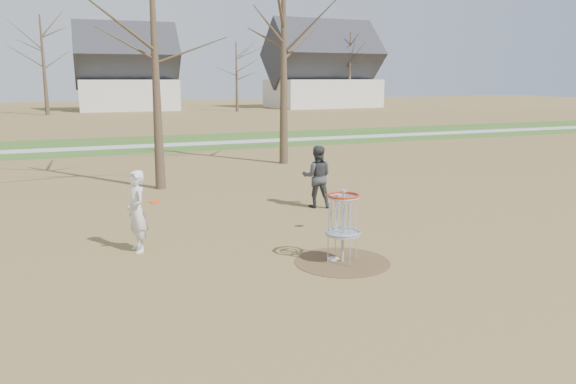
{
  "coord_description": "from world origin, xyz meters",
  "views": [
    {
      "loc": [
        -4.67,
        -8.98,
        3.4
      ],
      "look_at": [
        -0.5,
        1.5,
        1.1
      ],
      "focal_mm": 35.0,
      "sensor_mm": 36.0,
      "label": 1
    }
  ],
  "objects_px": {
    "player_standing": "(137,211)",
    "disc_golf_basket": "(343,215)",
    "player_throwing": "(317,177)",
    "disc_grounded": "(333,259)"
  },
  "relations": [
    {
      "from": "player_throwing",
      "to": "disc_golf_basket",
      "type": "bearing_deg",
      "value": 94.36
    },
    {
      "from": "disc_grounded",
      "to": "disc_golf_basket",
      "type": "distance_m",
      "value": 0.92
    },
    {
      "from": "player_throwing",
      "to": "disc_grounded",
      "type": "height_order",
      "value": "player_throwing"
    },
    {
      "from": "disc_golf_basket",
      "to": "disc_grounded",
      "type": "bearing_deg",
      "value": 119.21
    },
    {
      "from": "player_standing",
      "to": "player_throwing",
      "type": "height_order",
      "value": "player_throwing"
    },
    {
      "from": "player_throwing",
      "to": "disc_grounded",
      "type": "relative_size",
      "value": 7.51
    },
    {
      "from": "disc_grounded",
      "to": "disc_golf_basket",
      "type": "height_order",
      "value": "disc_golf_basket"
    },
    {
      "from": "player_standing",
      "to": "disc_grounded",
      "type": "relative_size",
      "value": 7.42
    },
    {
      "from": "player_standing",
      "to": "disc_golf_basket",
      "type": "bearing_deg",
      "value": 48.84
    },
    {
      "from": "player_standing",
      "to": "disc_golf_basket",
      "type": "height_order",
      "value": "player_standing"
    }
  ]
}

